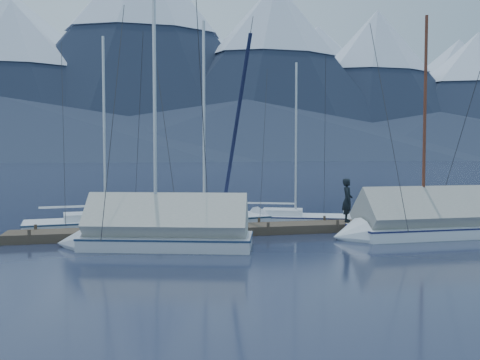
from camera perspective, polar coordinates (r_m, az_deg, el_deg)
name	(u,v)px	position (r m, az deg, el deg)	size (l,w,h in m)	color
ground	(252,242)	(19.05, 1.37, -6.93)	(1000.00, 1000.00, 0.00)	black
mountain_range	(133,79)	(392.64, -11.88, 11.04)	(877.00, 584.00, 150.50)	#475675
dock	(240,231)	(20.95, 0.00, -5.72)	(18.00, 1.50, 0.54)	#382D23
mooring_posts	(228,225)	(20.81, -1.35, -5.11)	(15.12, 1.52, 0.35)	#382D23
sailboat_open_left	(117,225)	(22.91, -13.65, -4.93)	(7.06, 3.03, 9.10)	silver
sailboat_open_mid	(215,223)	(22.90, -2.80, -4.81)	(7.81, 3.78, 9.96)	silver
sailboat_open_right	(305,220)	(24.04, 7.29, -4.53)	(6.43, 3.96, 8.24)	silver
sailboat_covered_near	(419,225)	(21.27, 19.48, -4.76)	(7.39, 3.19, 9.58)	white
sailboat_covered_far	(152,234)	(18.02, -9.86, -6.03)	(7.17, 3.94, 9.64)	silver
person	(347,200)	(22.37, 11.97, -2.22)	(0.68, 0.45, 1.87)	black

